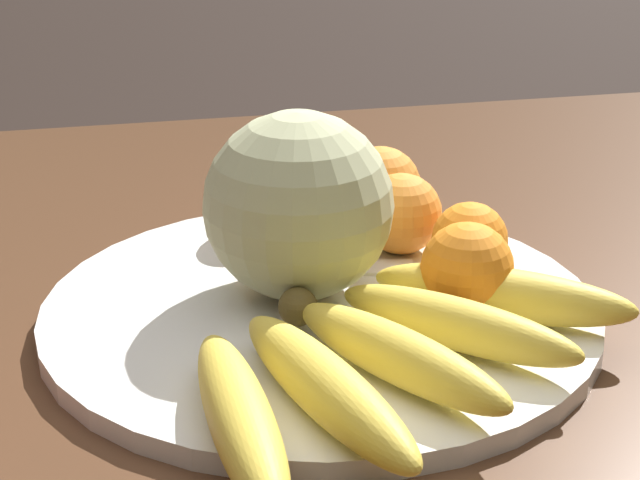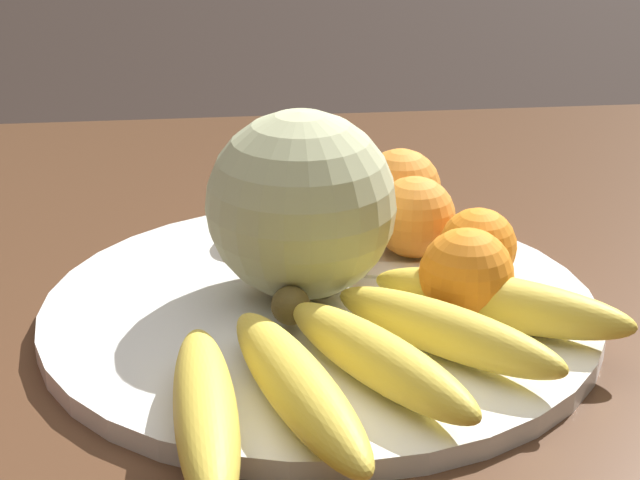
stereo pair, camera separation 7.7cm
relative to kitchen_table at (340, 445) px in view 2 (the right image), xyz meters
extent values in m
cube|color=#4C301E|center=(0.00, 0.00, 0.07)|extent=(1.25, 1.19, 0.04)
cylinder|color=white|center=(-0.01, 0.04, 0.09)|extent=(0.41, 0.41, 0.02)
torus|color=navy|center=(-0.01, 0.04, 0.10)|extent=(0.41, 0.41, 0.01)
sphere|color=#B2B789|center=(-0.02, 0.06, 0.17)|extent=(0.14, 0.14, 0.14)
sphere|color=brown|center=(-0.04, -0.01, 0.12)|extent=(0.03, 0.03, 0.03)
ellipsoid|color=gold|center=(-0.10, -0.14, 0.12)|extent=(0.05, 0.20, 0.04)
ellipsoid|color=gold|center=(-0.04, -0.12, 0.12)|extent=(0.09, 0.20, 0.04)
ellipsoid|color=gold|center=(0.01, -0.09, 0.12)|extent=(0.12, 0.17, 0.04)
ellipsoid|color=gold|center=(0.06, -0.06, 0.12)|extent=(0.15, 0.15, 0.04)
ellipsoid|color=gold|center=(0.11, -0.02, 0.12)|extent=(0.18, 0.13, 0.04)
sphere|color=orange|center=(0.07, 0.12, 0.13)|extent=(0.07, 0.07, 0.07)
sphere|color=orange|center=(0.11, 0.06, 0.13)|extent=(0.06, 0.06, 0.06)
sphere|color=orange|center=(0.07, 0.18, 0.14)|extent=(0.07, 0.07, 0.07)
sphere|color=orange|center=(-0.03, 0.18, 0.13)|extent=(0.06, 0.06, 0.06)
sphere|color=orange|center=(0.09, 0.00, 0.13)|extent=(0.07, 0.07, 0.07)
sphere|color=orange|center=(0.02, 0.14, 0.13)|extent=(0.06, 0.06, 0.06)
cube|color=white|center=(0.03, 0.09, 0.10)|extent=(0.08, 0.04, 0.00)
camera|label=1|loc=(-0.17, -0.66, 0.44)|focal=60.00mm
camera|label=2|loc=(-0.09, -0.67, 0.44)|focal=60.00mm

